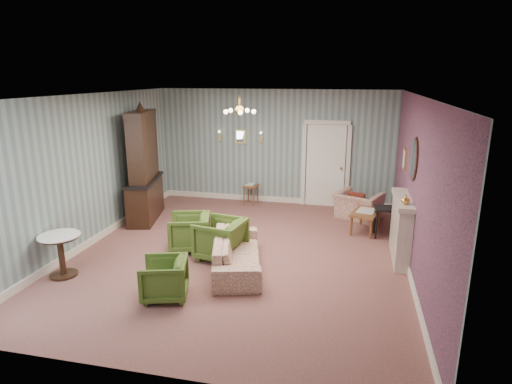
% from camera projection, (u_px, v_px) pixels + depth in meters
% --- Properties ---
extents(floor, '(7.00, 7.00, 0.00)m').
position_uv_depth(floor, '(241.00, 253.00, 8.09)').
color(floor, brown).
rests_on(floor, ground).
extents(ceiling, '(7.00, 7.00, 0.00)m').
position_uv_depth(ceiling, '(239.00, 95.00, 7.33)').
color(ceiling, white).
rests_on(ceiling, ground).
extents(wall_back, '(6.00, 0.00, 6.00)m').
position_uv_depth(wall_back, '(275.00, 147.00, 11.00)').
color(wall_back, slate).
rests_on(wall_back, ground).
extents(wall_front, '(6.00, 0.00, 6.00)m').
position_uv_depth(wall_front, '(153.00, 255.00, 4.41)').
color(wall_front, slate).
rests_on(wall_front, ground).
extents(wall_left, '(0.00, 7.00, 7.00)m').
position_uv_depth(wall_left, '(90.00, 170.00, 8.34)').
color(wall_left, slate).
rests_on(wall_left, ground).
extents(wall_right, '(0.00, 7.00, 7.00)m').
position_uv_depth(wall_right, '(417.00, 188.00, 7.07)').
color(wall_right, slate).
rests_on(wall_right, ground).
extents(wall_right_floral, '(0.00, 7.00, 7.00)m').
position_uv_depth(wall_right_floral, '(416.00, 187.00, 7.08)').
color(wall_right_floral, '#A5525E').
rests_on(wall_right_floral, ground).
extents(door, '(1.12, 0.12, 2.16)m').
position_uv_depth(door, '(326.00, 164.00, 10.79)').
color(door, white).
rests_on(door, floor).
extents(olive_chair_a, '(0.77, 0.80, 0.67)m').
position_uv_depth(olive_chair_a, '(164.00, 277.00, 6.41)').
color(olive_chair_a, '#425E21').
rests_on(olive_chair_a, floor).
extents(olive_chair_b, '(0.87, 0.91, 0.81)m').
position_uv_depth(olive_chair_b, '(220.00, 237.00, 7.79)').
color(olive_chair_b, '#425E21').
rests_on(olive_chair_b, floor).
extents(olive_chair_c, '(0.87, 0.90, 0.76)m').
position_uv_depth(olive_chair_c, '(189.00, 230.00, 8.19)').
color(olive_chair_c, '#425E21').
rests_on(olive_chair_c, floor).
extents(sofa_chintz, '(1.06, 2.05, 0.77)m').
position_uv_depth(sofa_chintz, '(237.00, 247.00, 7.38)').
color(sofa_chintz, brown).
rests_on(sofa_chintz, floor).
extents(wingback_chair, '(1.14, 0.97, 0.85)m').
position_uv_depth(wingback_chair, '(358.00, 201.00, 9.91)').
color(wingback_chair, brown).
rests_on(wingback_chair, floor).
extents(dresser, '(0.88, 1.66, 2.63)m').
position_uv_depth(dresser, '(143.00, 163.00, 9.70)').
color(dresser, black).
rests_on(dresser, floor).
extents(fireplace, '(0.30, 1.40, 1.16)m').
position_uv_depth(fireplace, '(401.00, 229.00, 7.71)').
color(fireplace, beige).
rests_on(fireplace, floor).
extents(mantel_vase, '(0.15, 0.15, 0.15)m').
position_uv_depth(mantel_vase, '(405.00, 200.00, 7.16)').
color(mantel_vase, gold).
rests_on(mantel_vase, fireplace).
extents(oval_mirror, '(0.04, 0.76, 0.84)m').
position_uv_depth(oval_mirror, '(414.00, 159.00, 7.35)').
color(oval_mirror, white).
rests_on(oval_mirror, wall_right).
extents(framed_print, '(0.04, 0.34, 0.42)m').
position_uv_depth(framed_print, '(405.00, 159.00, 8.69)').
color(framed_print, gold).
rests_on(framed_print, wall_right).
extents(coffee_table, '(0.73, 1.01, 0.47)m').
position_uv_depth(coffee_table, '(366.00, 221.00, 9.17)').
color(coffee_table, brown).
rests_on(coffee_table, floor).
extents(side_table_black, '(0.44, 0.44, 0.63)m').
position_uv_depth(side_table_black, '(384.00, 222.00, 8.84)').
color(side_table_black, black).
rests_on(side_table_black, floor).
extents(pedestal_table, '(0.81, 0.81, 0.73)m').
position_uv_depth(pedestal_table, '(61.00, 255.00, 7.10)').
color(pedestal_table, black).
rests_on(pedestal_table, floor).
extents(nesting_table, '(0.37, 0.46, 0.55)m').
position_uv_depth(nesting_table, '(251.00, 194.00, 11.10)').
color(nesting_table, brown).
rests_on(nesting_table, floor).
extents(gilt_mirror_back, '(0.28, 0.06, 0.36)m').
position_uv_depth(gilt_mirror_back, '(240.00, 137.00, 11.09)').
color(gilt_mirror_back, gold).
rests_on(gilt_mirror_back, wall_back).
extents(sconce_left, '(0.16, 0.12, 0.30)m').
position_uv_depth(sconce_left, '(220.00, 136.00, 11.19)').
color(sconce_left, gold).
rests_on(sconce_left, wall_back).
extents(sconce_right, '(0.16, 0.12, 0.30)m').
position_uv_depth(sconce_right, '(261.00, 137.00, 10.96)').
color(sconce_right, gold).
rests_on(sconce_right, wall_back).
extents(chandelier, '(0.56, 0.56, 0.36)m').
position_uv_depth(chandelier, '(240.00, 111.00, 7.40)').
color(chandelier, gold).
rests_on(chandelier, ceiling).
extents(burgundy_cushion, '(0.41, 0.28, 0.39)m').
position_uv_depth(burgundy_cushion, '(356.00, 201.00, 9.77)').
color(burgundy_cushion, '#5E2017').
rests_on(burgundy_cushion, wingback_chair).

